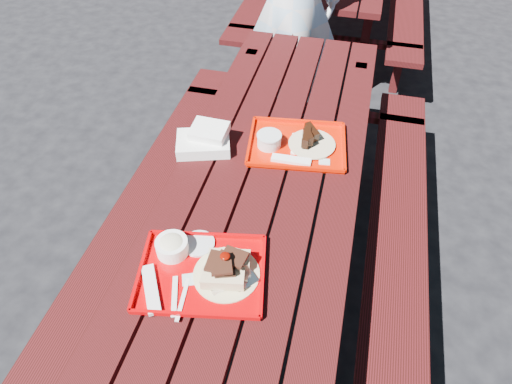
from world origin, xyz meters
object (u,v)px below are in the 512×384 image
at_px(far_tray, 295,144).
at_px(person, 293,2).
at_px(picnic_table_near, 264,210).
at_px(near_tray, 202,265).

relative_size(far_tray, person, 0.27).
distance_m(picnic_table_near, near_tray, 0.53).
bearing_deg(far_tray, near_tray, -104.74).
height_order(far_tray, person, person).
xyz_separation_m(picnic_table_near, person, (-0.17, 1.49, 0.26)).
bearing_deg(near_tray, picnic_table_near, 78.07).
xyz_separation_m(near_tray, far_tray, (0.18, 0.69, -0.01)).
height_order(near_tray, person, person).
height_order(near_tray, far_tray, near_tray).
relative_size(picnic_table_near, far_tray, 5.40).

